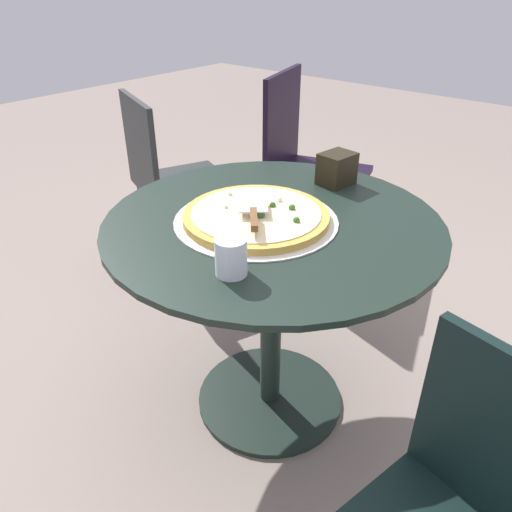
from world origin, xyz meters
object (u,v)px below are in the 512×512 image
at_px(napkin_dispenser, 337,169).
at_px(patio_chair_near, 304,158).
at_px(pizza_server, 253,212).
at_px(drinking_cup, 231,257).
at_px(pizza_on_tray, 256,216).
at_px(patio_chair_corner, 169,174).
at_px(patio_table, 272,274).

relative_size(napkin_dispenser, patio_chair_near, 0.12).
relative_size(pizza_server, drinking_cup, 2.08).
bearing_deg(napkin_dispenser, pizza_on_tray, 3.76).
bearing_deg(pizza_server, napkin_dispenser, 90.44).
relative_size(pizza_on_tray, drinking_cup, 5.06).
distance_m(napkin_dispenser, patio_chair_corner, 0.94).
relative_size(pizza_on_tray, patio_chair_near, 0.50).
bearing_deg(drinking_cup, patio_chair_corner, 146.54).
height_order(patio_table, patio_chair_corner, patio_chair_corner).
distance_m(pizza_on_tray, patio_chair_corner, 1.00).
bearing_deg(pizza_server, patio_chair_near, 117.80).
distance_m(patio_table, pizza_on_tray, 0.20).
height_order(drinking_cup, patio_chair_corner, patio_chair_corner).
relative_size(patio_table, patio_chair_near, 1.04).
bearing_deg(napkin_dispenser, patio_chair_near, -130.21).
bearing_deg(patio_chair_corner, pizza_server, -27.26).
distance_m(patio_table, patio_chair_near, 1.05).
xyz_separation_m(pizza_on_tray, patio_chair_near, (-0.49, 0.94, -0.19)).
bearing_deg(patio_table, pizza_on_tray, -128.74).
height_order(pizza_on_tray, napkin_dispenser, napkin_dispenser).
distance_m(pizza_server, patio_chair_near, 1.14).
height_order(pizza_server, drinking_cup, drinking_cup).
height_order(patio_table, drinking_cup, drinking_cup).
bearing_deg(napkin_dispenser, patio_chair_corner, -85.70).
distance_m(patio_chair_near, patio_chair_corner, 0.65).
relative_size(napkin_dispenser, patio_chair_corner, 0.13).
bearing_deg(patio_chair_near, patio_table, -59.98).
xyz_separation_m(napkin_dispenser, patio_chair_corner, (-0.91, 0.05, -0.26)).
bearing_deg(patio_chair_near, napkin_dispenser, -47.73).
bearing_deg(patio_table, pizza_server, -91.73).
xyz_separation_m(patio_table, patio_chair_corner, (-0.91, 0.39, -0.02)).
bearing_deg(patio_chair_corner, napkin_dispenser, -3.22).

